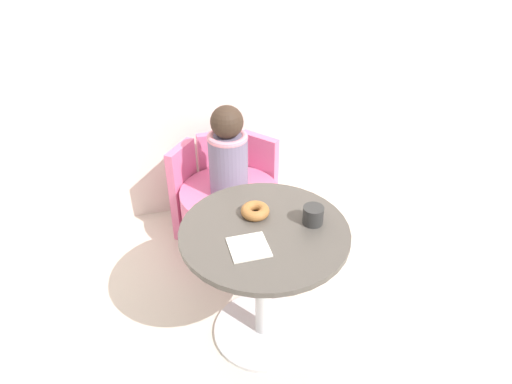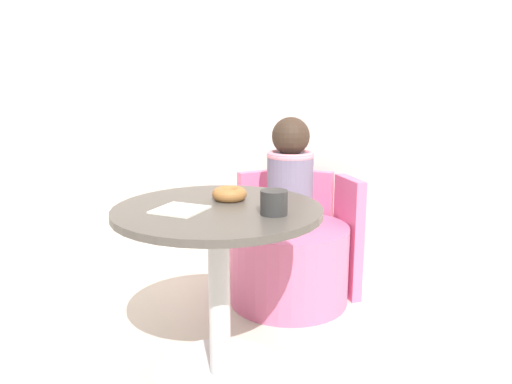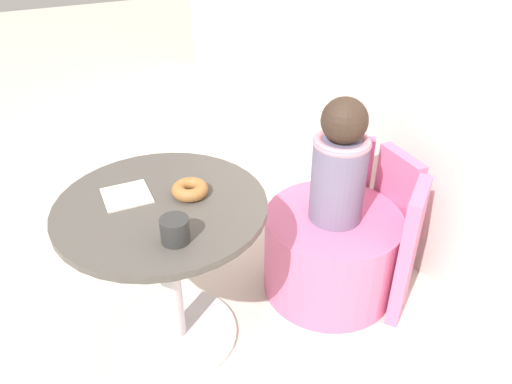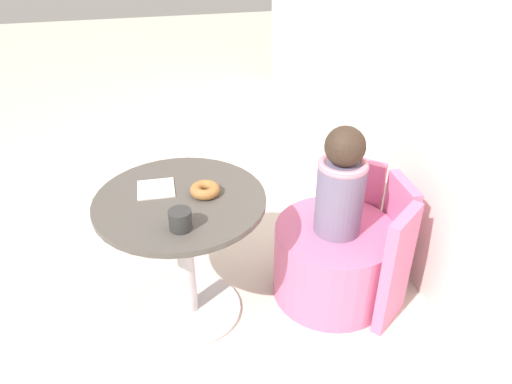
# 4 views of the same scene
# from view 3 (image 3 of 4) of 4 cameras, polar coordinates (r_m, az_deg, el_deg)

# --- Properties ---
(ground_plane) EXTENTS (12.00, 12.00, 0.00)m
(ground_plane) POSITION_cam_3_polar(r_m,az_deg,el_deg) (2.10, -8.94, -15.02)
(ground_plane) COLOR beige
(round_table) EXTENTS (0.70, 0.70, 0.63)m
(round_table) POSITION_cam_3_polar(r_m,az_deg,el_deg) (1.77, -10.22, -6.34)
(round_table) COLOR silver
(round_table) RESTS_ON ground_plane
(tub_chair) EXTENTS (0.56, 0.56, 0.37)m
(tub_chair) POSITION_cam_3_polar(r_m,az_deg,el_deg) (2.15, 8.52, -6.82)
(tub_chair) COLOR #DB6693
(tub_chair) RESTS_ON ground_plane
(booth_backrest) EXTENTS (0.66, 0.24, 0.58)m
(booth_backrest) POSITION_cam_3_polar(r_m,az_deg,el_deg) (2.20, 13.89, -2.94)
(booth_backrest) COLOR #DB6693
(booth_backrest) RESTS_ON ground_plane
(child_figure) EXTENTS (0.22, 0.22, 0.51)m
(child_figure) POSITION_cam_3_polar(r_m,az_deg,el_deg) (1.90, 9.57, 3.14)
(child_figure) COLOR slate
(child_figure) RESTS_ON tub_chair
(donut) EXTENTS (0.12, 0.12, 0.04)m
(donut) POSITION_cam_3_polar(r_m,az_deg,el_deg) (1.68, -7.56, 0.28)
(donut) COLOR #9E6633
(donut) RESTS_ON round_table
(cup) EXTENTS (0.09, 0.09, 0.08)m
(cup) POSITION_cam_3_polar(r_m,az_deg,el_deg) (1.47, -9.24, -4.31)
(cup) COLOR #2D2D2D
(cup) RESTS_ON round_table
(paper_napkin) EXTENTS (0.15, 0.15, 0.01)m
(paper_napkin) POSITION_cam_3_polar(r_m,az_deg,el_deg) (1.72, -14.56, -0.40)
(paper_napkin) COLOR silver
(paper_napkin) RESTS_ON round_table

